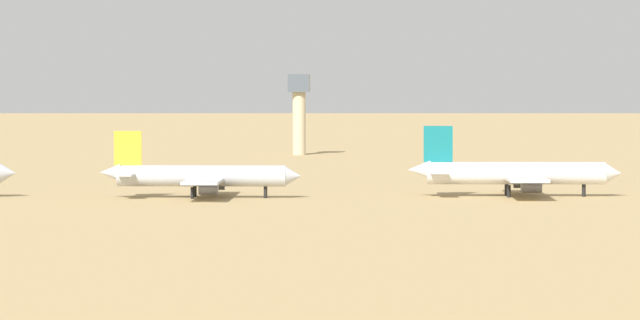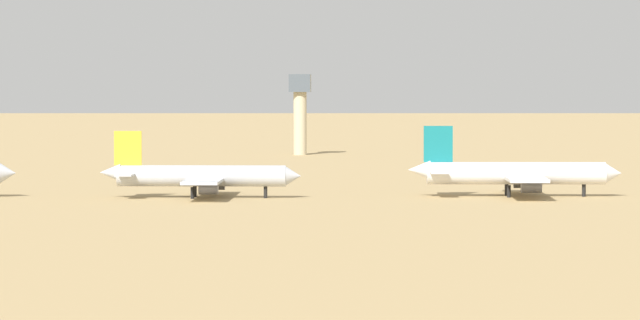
# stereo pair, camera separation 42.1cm
# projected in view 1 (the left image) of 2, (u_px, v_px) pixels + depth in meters

# --- Properties ---
(ground) EXTENTS (4000.00, 4000.00, 0.00)m
(ground) POSITION_uv_depth(u_px,v_px,m) (203.00, 202.00, 291.10)
(ground) COLOR tan
(ridge_west) EXTENTS (306.86, 285.52, 129.88)m
(ridge_west) POSITION_uv_depth(u_px,v_px,m) (19.00, 16.00, 1459.28)
(ridge_west) COLOR slate
(ridge_west) RESTS_ON ground
(ridge_center) EXTENTS (457.40, 420.61, 107.28)m
(ridge_center) POSITION_uv_depth(u_px,v_px,m) (430.00, 24.00, 1266.39)
(ridge_center) COLOR gray
(ridge_center) RESTS_ON ground
(parked_jet_yellow_4) EXTENTS (31.74, 26.57, 10.51)m
(parked_jet_yellow_4) POSITION_uv_depth(u_px,v_px,m) (199.00, 176.00, 300.54)
(parked_jet_yellow_4) COLOR silver
(parked_jet_yellow_4) RESTS_ON ground
(parked_jet_teal_5) EXTENTS (33.97, 28.51, 11.23)m
(parked_jet_teal_5) POSITION_uv_depth(u_px,v_px,m) (514.00, 173.00, 304.06)
(parked_jet_teal_5) COLOR white
(parked_jet_teal_5) RESTS_ON ground
(control_tower) EXTENTS (5.20, 5.20, 19.66)m
(control_tower) POSITION_uv_depth(u_px,v_px,m) (299.00, 106.00, 466.48)
(control_tower) COLOR #C6B793
(control_tower) RESTS_ON ground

